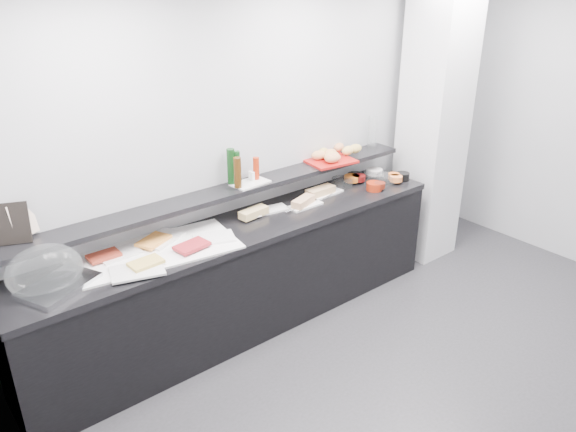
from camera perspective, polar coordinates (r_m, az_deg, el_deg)
ground at (r=4.26m, az=18.10°, el=-17.19°), size 5.00×5.00×0.00m
back_wall at (r=4.76m, az=0.03°, el=7.37°), size 5.00×0.02×2.70m
column at (r=5.59m, az=14.57°, el=9.15°), size 0.50×0.50×2.70m
buffet_cabinet at (r=4.53m, az=-4.48°, el=-6.45°), size 3.60×0.60×0.85m
counter_top at (r=4.32m, az=-4.67°, el=-1.31°), size 3.62×0.62×0.05m
wall_shelf at (r=4.35m, az=-6.10°, el=2.49°), size 3.60×0.25×0.04m
cloche_base at (r=3.76m, az=-22.24°, el=-6.62°), size 0.53×0.46×0.04m
cloche_dome at (r=3.74m, az=-23.48°, el=-5.17°), size 0.49×0.35×0.34m
linen_runner at (r=4.02m, az=-13.47°, el=-3.49°), size 1.23×0.71×0.01m
platter_meat_a at (r=4.01m, az=-16.80°, el=-3.70°), size 0.28×0.20×0.01m
food_meat_a at (r=3.98m, az=-18.21°, el=-3.84°), size 0.21×0.13×0.02m
platter_salmon at (r=4.15m, az=-12.69°, el=-2.28°), size 0.37×0.32×0.01m
food_salmon at (r=4.09m, az=-13.51°, el=-2.45°), size 0.28×0.24×0.02m
platter_cheese at (r=3.77m, az=-15.08°, el=-5.40°), size 0.39×0.32×0.01m
food_cheese at (r=3.81m, az=-14.24°, el=-4.63°), size 0.22×0.15×0.02m
platter_meat_b at (r=4.10m, az=-7.52°, el=-2.22°), size 0.34×0.29×0.01m
food_meat_b at (r=3.97m, az=-9.74°, el=-2.99°), size 0.25×0.18×0.02m
sandwich_plate_left at (r=4.55m, az=-2.01°, el=0.59°), size 0.35×0.19×0.01m
sandwich_food_left at (r=4.42m, az=-3.51°, el=0.35°), size 0.25×0.12×0.06m
tongs_left at (r=4.38m, az=-3.59°, el=-0.27°), size 0.16×0.02×0.01m
sandwich_plate_mid at (r=4.64m, az=1.75°, el=1.08°), size 0.30×0.13×0.01m
sandwich_food_mid at (r=4.63m, az=1.57°, el=1.50°), size 0.25×0.16×0.06m
tongs_mid at (r=4.53m, az=0.51°, el=0.64°), size 0.16×0.02×0.01m
sandwich_plate_right at (r=4.89m, az=3.64°, el=2.29°), size 0.36×0.18×0.01m
sandwich_food_right at (r=4.85m, az=3.32°, el=2.56°), size 0.27×0.11×0.06m
tongs_right at (r=4.80m, az=4.02°, el=2.01°), size 0.16×0.05×0.01m
bowl_glass_fruit at (r=5.09m, az=5.53°, el=3.43°), size 0.25×0.25×0.07m
fill_glass_fruit at (r=5.16m, az=6.51°, el=3.83°), size 0.17×0.17×0.05m
bowl_black_jam at (r=5.22m, az=6.90°, el=3.91°), size 0.20×0.20×0.07m
fill_black_jam at (r=5.18m, az=7.20°, el=3.87°), size 0.13×0.13×0.05m
bowl_glass_cream at (r=5.30m, az=8.74°, el=4.13°), size 0.24×0.24×0.07m
fill_glass_cream at (r=5.36m, az=8.75°, el=4.48°), size 0.18×0.18×0.05m
bowl_red_jam at (r=5.03m, az=8.75°, el=2.99°), size 0.18×0.18×0.07m
fill_red_jam at (r=5.03m, az=9.30°, el=3.10°), size 0.12×0.12×0.05m
bowl_glass_salmon at (r=5.23m, az=9.96°, el=3.76°), size 0.24×0.24×0.07m
fill_glass_salmon at (r=5.21m, az=10.91°, el=3.76°), size 0.14×0.14×0.05m
bowl_black_fruit at (r=5.31m, az=11.57°, el=3.96°), size 0.13×0.13×0.07m
fill_black_fruit at (r=5.27m, az=10.70°, el=3.99°), size 0.13×0.13×0.05m
framed_print at (r=3.84m, az=-26.52°, el=-0.72°), size 0.25×0.16×0.26m
print_art at (r=3.87m, az=-25.32°, el=-0.30°), size 0.17×0.11×0.22m
condiment_tray at (r=4.43m, az=-3.85°, el=3.36°), size 0.31×0.21×0.01m
bottle_green_a at (r=4.38m, az=-5.18°, el=4.95°), size 0.05×0.05×0.26m
bottle_brown at (r=4.30m, az=-5.14°, el=4.42°), size 0.07×0.07×0.24m
bottle_green_b at (r=4.38m, az=-5.80°, el=5.03°), size 0.08×0.08×0.28m
bottle_hot at (r=4.47m, az=-3.26°, el=4.86°), size 0.07×0.07×0.18m
shaker_salt at (r=4.48m, az=-3.85°, el=4.14°), size 0.04×0.04×0.07m
shaker_pepper at (r=4.46m, az=-3.59°, el=4.03°), size 0.04×0.04×0.07m
bread_tray at (r=4.93m, az=4.39°, el=5.55°), size 0.44×0.33×0.02m
bread_roll_nw at (r=4.92m, az=3.15°, el=6.19°), size 0.16×0.13×0.08m
bread_roll_n at (r=4.99m, az=3.60°, el=6.46°), size 0.14×0.11×0.08m
bread_roll_ne at (r=5.15m, az=5.21°, el=6.96°), size 0.13×0.10×0.08m
bread_roll_sw at (r=4.89m, az=4.46°, el=6.05°), size 0.16×0.10×0.08m
bread_roll_s at (r=4.85m, az=4.58°, el=5.88°), size 0.16×0.11×0.08m
bread_roll_se at (r=5.13m, az=6.83°, el=6.81°), size 0.14×0.09×0.08m
bread_roll_midw at (r=4.96m, az=4.33°, el=6.32°), size 0.17×0.13×0.08m
bread_roll_mide at (r=5.07m, az=6.09°, el=6.63°), size 0.16×0.12×0.08m
carafe at (r=5.34m, az=8.56°, el=8.42°), size 0.10×0.10×0.30m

